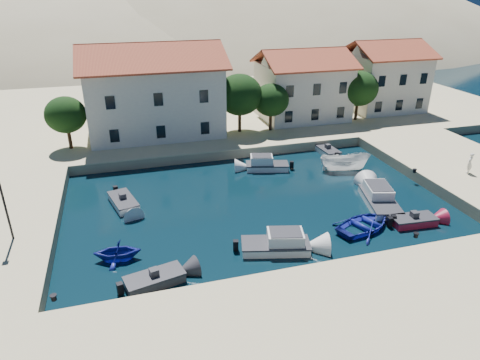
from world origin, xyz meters
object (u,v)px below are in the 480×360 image
object	(u,v)px
building_right	(384,74)
rowboat_south	(364,228)
building_left	(154,88)
lamppost	(0,187)
pedestrian	(470,163)
cabin_cruiser_east	(380,200)
boat_east	(344,170)
building_mid	(303,83)
cabin_cruiser_south	(276,244)

from	to	relation	value
building_right	rowboat_south	xyz separation A→B (m)	(-17.65, -25.82, -5.47)
building_left	lamppost	bearing A→B (deg)	-119.90
lamppost	pedestrian	distance (m)	36.76
rowboat_south	cabin_cruiser_east	xyz separation A→B (m)	(3.08, 2.88, 0.48)
pedestrian	boat_east	bearing A→B (deg)	-66.47
building_left	lamppost	distance (m)	23.10
cabin_cruiser_east	pedestrian	world-z (taller)	pedestrian
boat_east	rowboat_south	bearing A→B (deg)	173.92
building_right	boat_east	distance (m)	21.68
rowboat_south	boat_east	bearing A→B (deg)	-38.99
building_mid	pedestrian	bearing A→B (deg)	-70.70
cabin_cruiser_south	rowboat_south	size ratio (longest dim) A/B	1.02
building_mid	cabin_cruiser_east	distance (m)	22.59
boat_east	building_right	bearing A→B (deg)	-26.66
lamppost	cabin_cruiser_south	distance (m)	17.79
building_mid	building_right	bearing A→B (deg)	4.76
building_right	lamppost	xyz separation A→B (m)	(-41.50, -22.00, -0.72)
rowboat_south	pedestrian	size ratio (longest dim) A/B	2.56
lamppost	pedestrian	world-z (taller)	lamppost
cabin_cruiser_east	building_mid	bearing A→B (deg)	8.75
cabin_cruiser_south	building_mid	bearing A→B (deg)	77.67
building_right	lamppost	bearing A→B (deg)	-152.07
building_mid	boat_east	world-z (taller)	building_mid
cabin_cruiser_south	boat_east	world-z (taller)	cabin_cruiser_south
building_right	lamppost	distance (m)	46.98
rowboat_south	cabin_cruiser_east	bearing A→B (deg)	-65.20
building_mid	pedestrian	xyz separation A→B (m)	(7.14, -20.39, -3.29)
building_left	cabin_cruiser_south	size ratio (longest dim) A/B	3.02
building_left	cabin_cruiser_east	bearing A→B (deg)	-53.60
boat_east	pedestrian	distance (m)	10.78
building_left	pedestrian	xyz separation A→B (m)	(25.14, -19.39, -4.00)
building_left	cabin_cruiser_east	xyz separation A→B (m)	(15.43, -20.93, -5.46)
boat_east	pedestrian	bearing A→B (deg)	-107.44
building_left	pedestrian	size ratio (longest dim) A/B	7.87
building_left	cabin_cruiser_east	world-z (taller)	building_left
rowboat_south	building_right	bearing A→B (deg)	-52.63
lamppost	cabin_cruiser_south	world-z (taller)	lamppost
cabin_cruiser_south	pedestrian	size ratio (longest dim) A/B	2.61
rowboat_south	cabin_cruiser_south	bearing A→B (deg)	78.49
building_mid	cabin_cruiser_south	xyz separation A→B (m)	(-12.87, -25.67, -4.75)
building_right	building_left	bearing A→B (deg)	-176.19
building_mid	building_right	distance (m)	12.04
cabin_cruiser_south	boat_east	size ratio (longest dim) A/B	1.04
cabin_cruiser_south	rowboat_south	bearing A→B (deg)	21.07
building_left	cabin_cruiser_east	size ratio (longest dim) A/B	2.57
building_left	building_mid	distance (m)	18.04
cabin_cruiser_east	lamppost	bearing A→B (deg)	103.43
boat_east	pedestrian	size ratio (longest dim) A/B	2.51
lamppost	building_mid	bearing A→B (deg)	35.45
building_left	rowboat_south	distance (m)	27.48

